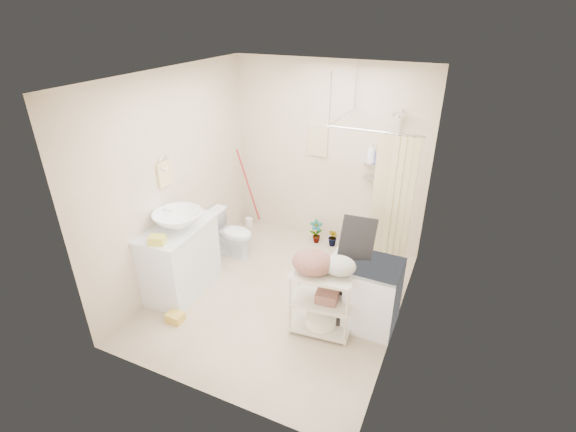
# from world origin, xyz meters

# --- Properties ---
(floor) EXTENTS (3.20, 3.20, 0.00)m
(floor) POSITION_xyz_m (0.00, 0.00, 0.00)
(floor) COLOR #C1AD90
(floor) RESTS_ON ground
(ceiling) EXTENTS (2.80, 3.20, 0.04)m
(ceiling) POSITION_xyz_m (0.00, 0.00, 2.60)
(ceiling) COLOR silver
(ceiling) RESTS_ON ground
(wall_back) EXTENTS (2.80, 0.04, 2.60)m
(wall_back) POSITION_xyz_m (0.00, 1.60, 1.30)
(wall_back) COLOR beige
(wall_back) RESTS_ON ground
(wall_front) EXTENTS (2.80, 0.04, 2.60)m
(wall_front) POSITION_xyz_m (0.00, -1.60, 1.30)
(wall_front) COLOR beige
(wall_front) RESTS_ON ground
(wall_left) EXTENTS (0.04, 3.20, 2.60)m
(wall_left) POSITION_xyz_m (-1.40, 0.00, 1.30)
(wall_left) COLOR beige
(wall_left) RESTS_ON ground
(wall_right) EXTENTS (0.04, 3.20, 2.60)m
(wall_right) POSITION_xyz_m (1.40, 0.00, 1.30)
(wall_right) COLOR beige
(wall_right) RESTS_ON ground
(vanity) EXTENTS (0.62, 1.04, 0.89)m
(vanity) POSITION_xyz_m (-1.16, -0.38, 0.45)
(vanity) COLOR silver
(vanity) RESTS_ON ground
(sink) EXTENTS (0.68, 0.68, 0.20)m
(sink) POSITION_xyz_m (-1.11, -0.38, 0.99)
(sink) COLOR white
(sink) RESTS_ON vanity
(counter_basket) EXTENTS (0.20, 0.18, 0.09)m
(counter_basket) POSITION_xyz_m (-1.09, -0.78, 0.94)
(counter_basket) COLOR gold
(counter_basket) RESTS_ON vanity
(floor_basket) EXTENTS (0.27, 0.21, 0.14)m
(floor_basket) POSITION_xyz_m (-0.88, -0.92, 0.07)
(floor_basket) COLOR gold
(floor_basket) RESTS_ON ground
(toilet) EXTENTS (0.66, 0.39, 0.66)m
(toilet) POSITION_xyz_m (-1.04, 0.60, 0.33)
(toilet) COLOR white
(toilet) RESTS_ON ground
(mop) EXTENTS (0.14, 0.14, 1.30)m
(mop) POSITION_xyz_m (-1.24, 1.43, 0.65)
(mop) COLOR #A82425
(mop) RESTS_ON ground
(potted_plant_a) EXTENTS (0.24, 0.21, 0.37)m
(potted_plant_a) POSITION_xyz_m (-0.06, 1.37, 0.19)
(potted_plant_a) COLOR brown
(potted_plant_a) RESTS_ON ground
(potted_plant_b) EXTENTS (0.20, 0.20, 0.29)m
(potted_plant_b) POSITION_xyz_m (0.21, 1.38, 0.14)
(potted_plant_b) COLOR #9B492E
(potted_plant_b) RESTS_ON ground
(hanging_towel) EXTENTS (0.28, 0.03, 0.42)m
(hanging_towel) POSITION_xyz_m (-0.15, 1.58, 1.50)
(hanging_towel) COLOR #CDB88A
(hanging_towel) RESTS_ON wall_back
(towel_ring) EXTENTS (0.04, 0.22, 0.34)m
(towel_ring) POSITION_xyz_m (-1.38, -0.20, 1.47)
(towel_ring) COLOR #EBD489
(towel_ring) RESTS_ON wall_left
(tp_holder) EXTENTS (0.08, 0.12, 0.14)m
(tp_holder) POSITION_xyz_m (-1.36, 0.05, 0.72)
(tp_holder) COLOR silver
(tp_holder) RESTS_ON wall_left
(shower) EXTENTS (1.10, 1.10, 2.10)m
(shower) POSITION_xyz_m (0.85, 1.05, 1.05)
(shower) COLOR silver
(shower) RESTS_ON ground
(shampoo_bottle_a) EXTENTS (0.12, 0.12, 0.27)m
(shampoo_bottle_a) POSITION_xyz_m (0.63, 1.50, 1.45)
(shampoo_bottle_a) COLOR white
(shampoo_bottle_a) RESTS_ON shower
(shampoo_bottle_b) EXTENTS (0.08, 0.08, 0.18)m
(shampoo_bottle_b) POSITION_xyz_m (0.70, 1.54, 1.41)
(shampoo_bottle_b) COLOR #404F9A
(shampoo_bottle_b) RESTS_ON shower
(washing_machine) EXTENTS (0.54, 0.56, 0.78)m
(washing_machine) POSITION_xyz_m (1.14, -0.04, 0.39)
(washing_machine) COLOR white
(washing_machine) RESTS_ON ground
(laundry_rack) EXTENTS (0.68, 0.44, 0.90)m
(laundry_rack) POSITION_xyz_m (0.66, -0.36, 0.45)
(laundry_rack) COLOR beige
(laundry_rack) RESTS_ON ground
(ironing_board) EXTENTS (0.38, 0.23, 1.28)m
(ironing_board) POSITION_xyz_m (0.89, -0.08, 0.64)
(ironing_board) COLOR black
(ironing_board) RESTS_ON ground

